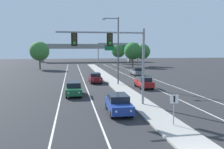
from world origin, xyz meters
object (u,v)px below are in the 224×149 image
object	(u,v)px
street_lamp_median	(117,47)
car_oncoming_darkred	(95,78)
car_receding_grey	(137,71)
tree_far_right_c	(118,51)
car_receding_red	(144,82)
overhead_signal_mast	(117,50)
tree_far_right_a	(133,51)
car_oncoming_green	(74,89)
tree_far_right_b	(142,52)
tree_far_left_c	(40,51)
highway_sign_gantry	(118,47)
median_sign_post	(174,105)
car_oncoming_blue	(118,103)

from	to	relation	value
street_lamp_median	car_oncoming_darkred	distance (m)	6.58
car_receding_grey	tree_far_right_c	size ratio (longest dim) A/B	0.60
street_lamp_median	car_receding_red	bearing A→B (deg)	-45.98
overhead_signal_mast	street_lamp_median	bearing A→B (deg)	79.03
overhead_signal_mast	tree_far_right_a	size ratio (longest dim) A/B	1.09
car_oncoming_green	tree_far_right_b	size ratio (longest dim) A/B	0.62
tree_far_right_b	tree_far_left_c	xyz separation A→B (m)	(-30.99, -7.34, 0.24)
tree_far_right_a	tree_far_right_c	bearing A→B (deg)	91.79
street_lamp_median	tree_far_right_c	bearing A→B (deg)	78.44
highway_sign_gantry	tree_far_left_c	world-z (taller)	tree_far_left_c
overhead_signal_mast	car_oncoming_darkred	size ratio (longest dim) A/B	1.82
median_sign_post	car_receding_grey	bearing A→B (deg)	78.71
tree_far_right_c	tree_far_right_a	xyz separation A→B (m)	(0.59, -18.99, 0.07)
street_lamp_median	car_oncoming_blue	xyz separation A→B (m)	(-2.84, -15.59, -4.97)
overhead_signal_mast	car_oncoming_blue	bearing A→B (deg)	-96.52
car_oncoming_green	car_receding_red	distance (m)	10.50
car_oncoming_darkred	tree_far_right_a	world-z (taller)	tree_far_right_a
car_oncoming_green	tree_far_right_a	world-z (taller)	tree_far_right_a
tree_far_right_a	median_sign_post	bearing A→B (deg)	-101.75
median_sign_post	car_oncoming_green	world-z (taller)	median_sign_post
median_sign_post	tree_far_left_c	world-z (taller)	tree_far_left_c
tree_far_right_a	highway_sign_gantry	bearing A→B (deg)	119.92
highway_sign_gantry	tree_far_right_a	distance (m)	6.71
tree_far_right_c	tree_far_right_b	world-z (taller)	tree_far_right_c
car_oncoming_blue	car_oncoming_green	distance (m)	9.17
highway_sign_gantry	tree_far_left_c	distance (m)	25.03
car_oncoming_darkred	tree_far_right_b	xyz separation A→B (m)	(18.79, 35.22, 3.87)
median_sign_post	car_oncoming_green	bearing A→B (deg)	118.07
overhead_signal_mast	tree_far_right_c	bearing A→B (deg)	78.56
car_oncoming_darkred	tree_far_right_b	distance (m)	40.11
car_receding_red	tree_far_right_a	bearing A→B (deg)	77.62
highway_sign_gantry	street_lamp_median	bearing A→B (deg)	-101.59
car_receding_red	tree_far_right_c	xyz separation A→B (m)	(7.64, 56.52, 4.02)
car_receding_grey	tree_far_right_a	distance (m)	22.79
car_receding_grey	car_oncoming_darkred	bearing A→B (deg)	-136.42
car_oncoming_darkred	tree_far_right_c	distance (m)	52.10
car_oncoming_darkred	tree_far_left_c	world-z (taller)	tree_far_left_c
tree_far_right_c	tree_far_right_a	world-z (taller)	tree_far_right_a
overhead_signal_mast	car_receding_grey	distance (m)	27.63
car_oncoming_blue	highway_sign_gantry	distance (m)	56.82
overhead_signal_mast	car_oncoming_darkred	distance (m)	17.09
overhead_signal_mast	car_oncoming_green	xyz separation A→B (m)	(-3.94, 6.16, -4.53)
tree_far_right_a	tree_far_left_c	size ratio (longest dim) A/B	1.00
highway_sign_gantry	tree_far_right_c	size ratio (longest dim) A/B	1.79
car_oncoming_green	car_receding_red	xyz separation A→B (m)	(9.77, 3.85, 0.00)
median_sign_post	tree_far_right_a	bearing A→B (deg)	78.25
car_receding_grey	median_sign_post	bearing A→B (deg)	-101.29
car_receding_grey	car_receding_red	bearing A→B (deg)	-102.32
car_receding_grey	highway_sign_gantry	world-z (taller)	highway_sign_gantry
car_oncoming_green	car_receding_grey	bearing A→B (deg)	55.92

